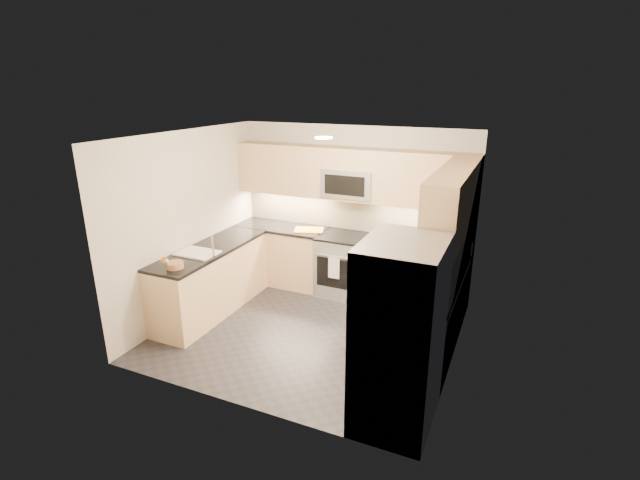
{
  "coord_description": "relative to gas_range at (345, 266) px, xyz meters",
  "views": [
    {
      "loc": [
        2.29,
        -4.82,
        3.06
      ],
      "look_at": [
        0.0,
        0.35,
        1.15
      ],
      "focal_mm": 26.0,
      "sensor_mm": 36.0,
      "label": 1
    }
  ],
  "objects": [
    {
      "name": "floor",
      "position": [
        0.0,
        -1.28,
        -0.46
      ],
      "size": [
        3.6,
        3.2,
        0.0
      ],
      "primitive_type": "cube",
      "color": "#25252A",
      "rests_on": "ground"
    },
    {
      "name": "wall_front",
      "position": [
        0.0,
        -2.88,
        0.79
      ],
      "size": [
        3.6,
        0.02,
        2.5
      ],
      "primitive_type": "cube",
      "color": "#BEB5A6",
      "rests_on": "floor"
    },
    {
      "name": "ceiling",
      "position": [
        0.0,
        -1.28,
        2.04
      ],
      "size": [
        3.6,
        3.2,
        0.02
      ],
      "primitive_type": "cube",
      "color": "beige",
      "rests_on": "wall_back"
    },
    {
      "name": "backsplash_right",
      "position": [
        1.8,
        -0.82,
        0.74
      ],
      "size": [
        0.01,
        2.3,
        0.51
      ],
      "primitive_type": "cube",
      "color": "tan",
      "rests_on": "wall_right"
    },
    {
      "name": "wall_left",
      "position": [
        -1.8,
        -1.28,
        0.79
      ],
      "size": [
        0.02,
        3.2,
        2.5
      ],
      "primitive_type": "cube",
      "color": "#BEB5A6",
      "rests_on": "floor"
    },
    {
      "name": "base_cab_right",
      "position": [
        1.5,
        -1.12,
        -0.01
      ],
      "size": [
        0.6,
        1.7,
        0.9
      ],
      "primitive_type": "cube",
      "color": "#D9B383",
      "rests_on": "floor"
    },
    {
      "name": "upper_cab_back",
      "position": [
        0.0,
        0.15,
        1.37
      ],
      "size": [
        3.6,
        0.35,
        0.75
      ],
      "primitive_type": "cube",
      "color": "#D9B383",
      "rests_on": "wall_back"
    },
    {
      "name": "countertop_back_left",
      "position": [
        -1.09,
        0.02,
        0.47
      ],
      "size": [
        1.42,
        0.63,
        0.04
      ],
      "primitive_type": "cube",
      "color": "black",
      "rests_on": "base_cab_back_left"
    },
    {
      "name": "backsplash_back",
      "position": [
        0.0,
        0.32,
        0.74
      ],
      "size": [
        3.6,
        0.01,
        0.51
      ],
      "primitive_type": "cube",
      "color": "tan",
      "rests_on": "wall_back"
    },
    {
      "name": "sink_basin",
      "position": [
        -1.5,
        -1.53,
        0.42
      ],
      "size": [
        0.52,
        0.38,
        0.16
      ],
      "primitive_type": "cube",
      "color": "white",
      "rests_on": "base_cab_peninsula"
    },
    {
      "name": "utensil_bowl",
      "position": [
        1.66,
        -0.12,
        0.57
      ],
      "size": [
        0.4,
        0.4,
        0.17
      ],
      "primitive_type": "cylinder",
      "rotation": [
        0.0,
        0.0,
        -0.42
      ],
      "color": "#70B54D",
      "rests_on": "countertop_back_right"
    },
    {
      "name": "upper_cab_right",
      "position": [
        1.62,
        -1.0,
        1.37
      ],
      "size": [
        0.35,
        1.95,
        0.75
      ],
      "primitive_type": "cube",
      "color": "#D9B383",
      "rests_on": "wall_right"
    },
    {
      "name": "cutting_board",
      "position": [
        -0.59,
        -0.0,
        0.49
      ],
      "size": [
        0.51,
        0.43,
        0.01
      ],
      "primitive_type": "cube",
      "rotation": [
        0.0,
        0.0,
        0.32
      ],
      "color": "orange",
      "rests_on": "countertop_back_left"
    },
    {
      "name": "faucet",
      "position": [
        -1.24,
        -1.53,
        0.62
      ],
      "size": [
        0.03,
        0.03,
        0.28
      ],
      "primitive_type": "cylinder",
      "color": "silver",
      "rests_on": "countertop_peninsula"
    },
    {
      "name": "countertop_right",
      "position": [
        1.5,
        -1.12,
        0.47
      ],
      "size": [
        0.63,
        1.7,
        0.04
      ],
      "primitive_type": "cube",
      "color": "black",
      "rests_on": "base_cab_right"
    },
    {
      "name": "base_cab_back_right",
      "position": [
        1.09,
        0.02,
        -0.01
      ],
      "size": [
        1.42,
        0.6,
        0.9
      ],
      "primitive_type": "cube",
      "color": "#D9B383",
      "rests_on": "floor"
    },
    {
      "name": "dish_towel_check",
      "position": [
        -0.03,
        -0.37,
        0.1
      ],
      "size": [
        0.17,
        0.01,
        0.32
      ],
      "primitive_type": "cube",
      "rotation": [
        0.0,
        0.0,
        -0.01
      ],
      "color": "white",
      "rests_on": "oven_handle"
    },
    {
      "name": "fruit_pear",
      "position": [
        -1.46,
        -2.14,
        0.6
      ],
      "size": [
        0.06,
        0.06,
        0.06
      ],
      "primitive_type": "sphere",
      "color": "#5BBF52",
      "rests_on": "fruit_basket"
    },
    {
      "name": "base_cab_peninsula",
      "position": [
        -1.5,
        -1.28,
        -0.01
      ],
      "size": [
        0.6,
        2.0,
        0.9
      ],
      "primitive_type": "cube",
      "color": "#D9B383",
      "rests_on": "floor"
    },
    {
      "name": "countertop_back_right",
      "position": [
        1.09,
        0.02,
        0.47
      ],
      "size": [
        1.42,
        0.63,
        0.04
      ],
      "primitive_type": "cube",
      "color": "black",
      "rests_on": "base_cab_back_right"
    },
    {
      "name": "oven_door_glass",
      "position": [
        0.0,
        -0.33,
        -0.01
      ],
      "size": [
        0.62,
        0.02,
        0.45
      ],
      "primitive_type": "cube",
      "color": "black",
      "rests_on": "gas_range"
    },
    {
      "name": "fruit_apple",
      "position": [
        -1.52,
        -2.11,
        0.6
      ],
      "size": [
        0.08,
        0.08,
        0.08
      ],
      "primitive_type": "sphere",
      "color": "#AD132A",
      "rests_on": "fruit_basket"
    },
    {
      "name": "fridge_handle_left",
      "position": [
        1.08,
        -2.61,
        0.49
      ],
      "size": [
        0.02,
        0.02,
        1.2
      ],
      "primitive_type": "cylinder",
      "color": "#B2B5BA",
      "rests_on": "refrigerator"
    },
    {
      "name": "microwave",
      "position": [
        0.0,
        0.12,
        1.24
      ],
      "size": [
        0.76,
        0.4,
        0.4
      ],
      "primitive_type": "cube",
      "color": "#96989D",
      "rests_on": "upper_cab_back"
    },
    {
      "name": "gas_range",
      "position": [
        0.0,
        0.0,
        0.0
      ],
      "size": [
        0.76,
        0.65,
        0.91
      ],
      "primitive_type": "cube",
      "color": "#A1A5A9",
      "rests_on": "floor"
    },
    {
      "name": "wall_right",
      "position": [
        1.8,
        -1.28,
        0.79
      ],
      "size": [
        0.02,
        3.2,
        2.5
      ],
      "primitive_type": "cube",
      "color": "#BEB5A6",
      "rests_on": "floor"
    },
    {
      "name": "base_cab_back_left",
      "position": [
        -1.09,
        0.02,
        -0.01
      ],
      "size": [
        1.42,
        0.6,
        0.9
      ],
      "primitive_type": "cube",
      "color": "#D9B383",
      "rests_on": "floor"
    },
    {
      "name": "fridge_handle_right",
      "position": [
        1.08,
        -2.25,
        0.49
      ],
      "size": [
        0.02,
        0.02,
        1.2
      ],
      "primitive_type": "cylinder",
      "color": "#B2B5BA",
      "rests_on": "refrigerator"
    },
    {
      "name": "microwave_door",
      "position": [
        0.0,
        -0.08,
        1.24
      ],
      "size": [
        0.6,
        0.01,
        0.28
      ],
      "primitive_type": "cube",
      "color": "black",
      "rests_on": "microwave"
    },
    {
      "name": "range_cooktop",
      "position": [
        0.0,
        0.0,
        0.46
      ],
      "size": [
        0.76,
        0.65,
        0.03
      ],
      "primitive_type": "cube",
      "color": "black",
      "rests_on": "gas_range"
    },
    {
      "name": "oven_handle",
      "position": [
        0.0,
        -0.35,
        0.26
      ],
      "size": [
        0.6,
        0.02,
        0.02
      ],
      "primitive_type": "cylinder",
      "rotation": [
        0.0,
        1.57,
        0.0
      ],
      "color": "#B2B5BA",
      "rests_on": "gas_range"
    },
    {
      "name": "wall_back",
      "position": [
        0.0,
        0.32,
        0.79
      ],
      "size": [
        3.6,
        0.02,
        2.5
      ],
      "primitive_type": "cube",
      "color": "#BEB5A6",
      "rests_on": "floor"
    },
    {
      "name": "countertop_peninsula",
      "position": [
        -1.5,
        -1.28,
        0.47
      ],
      "size": [
        0.63,
        2.0,
        0.04
      ],
      "primitive_type": "cube",
      "color": "black",
      "rests_on": "base_cab_peninsula"
    },
    {
      "name": "fruit_basket",
      "position": [
        -1.43,
        -2.04,
        0.52
      ],
      "size": [
        0.25,
        0.25,
        0.08
      ],
      "primitive_type": "cylinder",
      "rotation": [
        0.0,
        0.0,
        0.21
      ],
      "color": "#A5744D",
      "rests_on": "countertop_peninsula"
    },
    {
      "name": "fruit_orange",
      "position": [
        -1.52,
        -2.13,
        0.6
      ],
      "size": [
        0.06,
        0.06,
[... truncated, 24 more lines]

